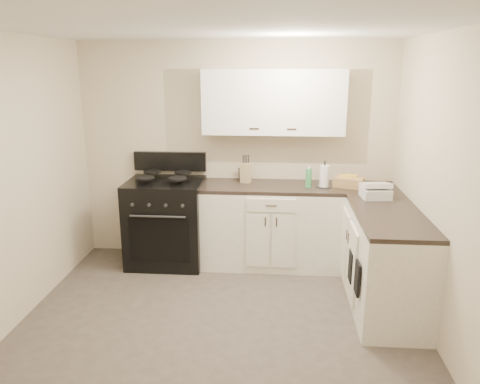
# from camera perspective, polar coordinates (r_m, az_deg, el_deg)

# --- Properties ---
(floor) EXTENTS (3.60, 3.60, 0.00)m
(floor) POSITION_cam_1_polar(r_m,az_deg,el_deg) (4.21, -2.66, -16.79)
(floor) COLOR #473F38
(floor) RESTS_ON ground
(ceiling) EXTENTS (3.60, 3.60, 0.00)m
(ceiling) POSITION_cam_1_polar(r_m,az_deg,el_deg) (3.58, -3.18, 19.49)
(ceiling) COLOR white
(ceiling) RESTS_ON wall_back
(wall_back) EXTENTS (3.60, 0.00, 3.60)m
(wall_back) POSITION_cam_1_polar(r_m,az_deg,el_deg) (5.45, -0.48, 4.87)
(wall_back) COLOR beige
(wall_back) RESTS_ON ground
(wall_right) EXTENTS (0.00, 3.60, 3.60)m
(wall_right) POSITION_cam_1_polar(r_m,az_deg,el_deg) (3.91, 24.28, -0.71)
(wall_right) COLOR beige
(wall_right) RESTS_ON ground
(wall_front) EXTENTS (3.60, 0.00, 3.60)m
(wall_front) POSITION_cam_1_polar(r_m,az_deg,el_deg) (2.05, -9.48, -13.65)
(wall_front) COLOR beige
(wall_front) RESTS_ON ground
(base_cabinets_back) EXTENTS (1.55, 0.60, 0.90)m
(base_cabinets_back) POSITION_cam_1_polar(r_m,az_deg,el_deg) (5.35, 3.81, -4.26)
(base_cabinets_back) COLOR white
(base_cabinets_back) RESTS_ON floor
(base_cabinets_right) EXTENTS (0.60, 1.90, 0.90)m
(base_cabinets_right) POSITION_cam_1_polar(r_m,az_deg,el_deg) (4.85, 16.59, -6.99)
(base_cabinets_right) COLOR white
(base_cabinets_right) RESTS_ON floor
(countertop_back) EXTENTS (1.55, 0.60, 0.04)m
(countertop_back) POSITION_cam_1_polar(r_m,az_deg,el_deg) (5.21, 3.90, 0.62)
(countertop_back) COLOR black
(countertop_back) RESTS_ON base_cabinets_back
(countertop_right) EXTENTS (0.60, 1.90, 0.04)m
(countertop_right) POSITION_cam_1_polar(r_m,az_deg,el_deg) (4.70, 17.02, -1.67)
(countertop_right) COLOR black
(countertop_right) RESTS_ON base_cabinets_right
(upper_cabinets) EXTENTS (1.55, 0.30, 0.70)m
(upper_cabinets) POSITION_cam_1_polar(r_m,az_deg,el_deg) (5.20, 4.11, 10.89)
(upper_cabinets) COLOR white
(upper_cabinets) RESTS_ON wall_back
(stove) EXTENTS (0.85, 0.73, 1.03)m
(stove) POSITION_cam_1_polar(r_m,az_deg,el_deg) (5.46, -8.92, -3.87)
(stove) COLOR black
(stove) RESTS_ON floor
(knife_block) EXTENTS (0.13, 0.13, 0.23)m
(knife_block) POSITION_cam_1_polar(r_m,az_deg,el_deg) (5.29, 0.71, 2.37)
(knife_block) COLOR tan
(knife_block) RESTS_ON countertop_back
(paper_towel) EXTENTS (0.11, 0.11, 0.24)m
(paper_towel) POSITION_cam_1_polar(r_m,az_deg,el_deg) (5.16, 10.23, 1.89)
(paper_towel) COLOR white
(paper_towel) RESTS_ON countertop_back
(soap_bottle) EXTENTS (0.09, 0.09, 0.20)m
(soap_bottle) POSITION_cam_1_polar(r_m,az_deg,el_deg) (5.15, 8.36, 1.72)
(soap_bottle) COLOR #3EA357
(soap_bottle) RESTS_ON countertop_back
(picture_frame) EXTENTS (0.11, 0.07, 0.14)m
(picture_frame) POSITION_cam_1_polar(r_m,az_deg,el_deg) (5.45, 0.40, 2.27)
(picture_frame) COLOR black
(picture_frame) RESTS_ON countertop_back
(wicker_basket) EXTENTS (0.36, 0.30, 0.10)m
(wicker_basket) POSITION_cam_1_polar(r_m,az_deg,el_deg) (5.26, 13.12, 1.19)
(wicker_basket) COLOR tan
(wicker_basket) RESTS_ON countertop_right
(countertop_grill) EXTENTS (0.30, 0.28, 0.10)m
(countertop_grill) POSITION_cam_1_polar(r_m,az_deg,el_deg) (4.89, 16.19, -0.11)
(countertop_grill) COLOR white
(countertop_grill) RESTS_ON countertop_right
(oven_mitt_near) EXTENTS (0.02, 0.17, 0.29)m
(oven_mitt_near) POSITION_cam_1_polar(r_m,az_deg,el_deg) (4.17, 14.10, -10.15)
(oven_mitt_near) COLOR black
(oven_mitt_near) RESTS_ON base_cabinets_right
(oven_mitt_far) EXTENTS (0.02, 0.17, 0.29)m
(oven_mitt_far) POSITION_cam_1_polar(r_m,az_deg,el_deg) (4.50, 13.37, -8.82)
(oven_mitt_far) COLOR black
(oven_mitt_far) RESTS_ON base_cabinets_right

